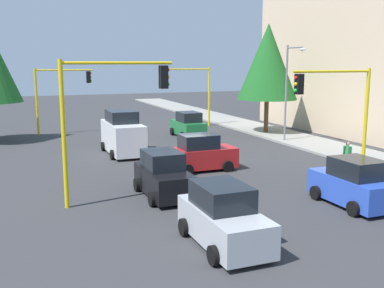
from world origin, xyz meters
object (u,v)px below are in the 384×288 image
(car_blue, at_px, (354,184))
(car_green, at_px, (188,126))
(car_black, at_px, (164,176))
(car_silver, at_px, (223,218))
(street_lamp_curbside, at_px, (289,83))
(traffic_signal_near_left, at_px, (338,101))
(car_red, at_px, (201,154))
(traffic_signal_far_right, at_px, (60,87))
(pedestrian_crossing, at_px, (347,156))
(traffic_signal_near_right, at_px, (108,103))
(tree_roadside_mid, at_px, (268,62))
(traffic_signal_far_left, at_px, (190,85))
(delivery_van_white, at_px, (123,134))

(car_blue, bearing_deg, car_green, -180.00)
(car_black, bearing_deg, car_silver, 0.93)
(car_green, bearing_deg, car_blue, 0.00)
(street_lamp_curbside, bearing_deg, traffic_signal_near_left, -20.17)
(car_red, distance_m, car_blue, 8.69)
(traffic_signal_far_right, bearing_deg, pedestrian_crossing, 32.90)
(car_red, xyz_separation_m, car_silver, (9.75, -3.29, 0.00))
(traffic_signal_near_right, xyz_separation_m, street_lamp_curbside, (-9.61, 14.93, 0.18))
(tree_roadside_mid, height_order, car_silver, tree_roadside_mid)
(traffic_signal_far_right, relative_size, pedestrian_crossing, 3.13)
(car_silver, bearing_deg, pedestrian_crossing, 121.72)
(traffic_signal_far_left, distance_m, traffic_signal_near_right, 23.01)
(street_lamp_curbside, height_order, car_red, street_lamp_curbside)
(car_silver, bearing_deg, street_lamp_curbside, 140.92)
(tree_roadside_mid, bearing_deg, street_lamp_curbside, -10.33)
(traffic_signal_far_right, xyz_separation_m, tree_roadside_mid, (6.00, 15.64, 2.05))
(traffic_signal_far_left, bearing_deg, street_lamp_curbside, 18.89)
(car_green, bearing_deg, car_black, -24.89)
(traffic_signal_near_right, distance_m, car_green, 17.69)
(car_green, bearing_deg, delivery_van_white, -52.84)
(traffic_signal_far_right, distance_m, car_silver, 26.02)
(traffic_signal_far_left, height_order, car_blue, traffic_signal_far_left)
(street_lamp_curbside, bearing_deg, traffic_signal_far_left, -161.11)
(traffic_signal_near_left, distance_m, street_lamp_curbside, 10.25)
(car_black, bearing_deg, pedestrian_crossing, 92.44)
(traffic_signal_far_right, bearing_deg, car_red, 19.47)
(car_black, distance_m, car_silver, 5.87)
(car_silver, height_order, pedestrian_crossing, car_silver)
(delivery_van_white, bearing_deg, car_green, 127.16)
(car_black, relative_size, pedestrian_crossing, 2.27)
(traffic_signal_far_left, xyz_separation_m, traffic_signal_near_left, (20.00, 0.02, 0.10))
(street_lamp_curbside, xyz_separation_m, car_red, (5.61, -9.18, -3.45))
(delivery_van_white, height_order, car_blue, delivery_van_white)
(car_green, relative_size, car_silver, 0.96)
(car_blue, bearing_deg, traffic_signal_near_right, -113.56)
(traffic_signal_far_left, relative_size, car_green, 1.41)
(traffic_signal_near_left, bearing_deg, traffic_signal_far_right, -150.51)
(car_green, relative_size, car_blue, 1.01)
(traffic_signal_near_left, xyz_separation_m, car_green, (-14.78, -2.24, -3.00))
(car_red, relative_size, car_black, 0.96)
(traffic_signal_near_right, height_order, tree_roadside_mid, tree_roadside_mid)
(street_lamp_curbside, relative_size, tree_roadside_mid, 0.79)
(traffic_signal_far_left, xyz_separation_m, delivery_van_white, (10.02, -8.54, -2.52))
(traffic_signal_near_left, bearing_deg, traffic_signal_near_right, -90.00)
(traffic_signal_near_right, bearing_deg, traffic_signal_near_left, 90.00)
(pedestrian_crossing, bearing_deg, tree_roadside_mid, 167.16)
(car_blue, distance_m, car_silver, 6.93)
(traffic_signal_near_right, xyz_separation_m, car_red, (-4.00, 5.75, -3.27))
(car_blue, distance_m, car_black, 7.95)
(delivery_van_white, relative_size, car_blue, 1.28)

